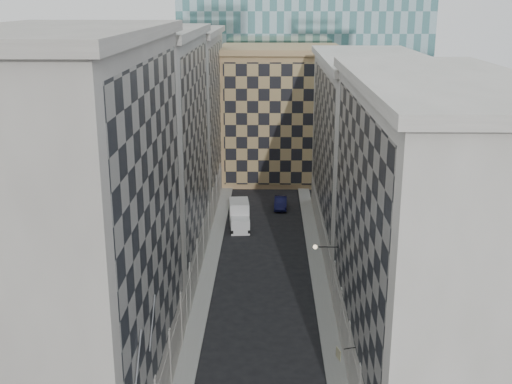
# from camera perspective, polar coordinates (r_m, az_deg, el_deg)

# --- Properties ---
(sidewalk_west) EXTENTS (1.50, 100.00, 0.15)m
(sidewalk_west) POSITION_cam_1_polar(r_m,az_deg,el_deg) (59.41, -4.50, -8.18)
(sidewalk_west) COLOR gray
(sidewalk_west) RESTS_ON ground
(sidewalk_east) EXTENTS (1.50, 100.00, 0.15)m
(sidewalk_east) POSITION_cam_1_polar(r_m,az_deg,el_deg) (59.33, 5.75, -8.25)
(sidewalk_east) COLOR gray
(sidewalk_east) RESTS_ON ground
(bldg_left_a) EXTENTS (10.80, 22.80, 23.70)m
(bldg_left_a) POSITION_cam_1_polar(r_m,az_deg,el_deg) (38.75, -15.97, -3.90)
(bldg_left_a) COLOR gray
(bldg_left_a) RESTS_ON ground
(bldg_left_b) EXTENTS (10.80, 22.80, 22.70)m
(bldg_left_b) POSITION_cam_1_polar(r_m,az_deg,el_deg) (59.34, -9.89, 3.11)
(bldg_left_b) COLOR gray
(bldg_left_b) RESTS_ON ground
(bldg_left_c) EXTENTS (10.80, 22.80, 21.70)m
(bldg_left_c) POSITION_cam_1_polar(r_m,az_deg,el_deg) (80.68, -6.97, 6.46)
(bldg_left_c) COLOR gray
(bldg_left_c) RESTS_ON ground
(bldg_right_a) EXTENTS (10.80, 26.80, 20.70)m
(bldg_right_a) POSITION_cam_1_polar(r_m,az_deg,el_deg) (42.61, 15.28, -4.11)
(bldg_right_a) COLOR #B7B3A8
(bldg_right_a) RESTS_ON ground
(bldg_right_b) EXTENTS (10.80, 28.80, 19.70)m
(bldg_right_b) POSITION_cam_1_polar(r_m,az_deg,el_deg) (68.14, 9.97, 3.59)
(bldg_right_b) COLOR #B7B3A8
(bldg_right_b) RESTS_ON ground
(tan_block) EXTENTS (16.80, 14.80, 18.80)m
(tan_block) POSITION_cam_1_polar(r_m,az_deg,el_deg) (92.83, 2.13, 7.04)
(tan_block) COLOR tan
(tan_block) RESTS_ON ground
(flagpoles_left) EXTENTS (0.10, 6.33, 2.33)m
(flagpoles_left) POSITION_cam_1_polar(r_m,az_deg,el_deg) (34.75, -9.79, -12.92)
(flagpoles_left) COLOR gray
(flagpoles_left) RESTS_ON ground
(bracket_lamp) EXTENTS (1.98, 0.36, 0.36)m
(bracket_lamp) POSITION_cam_1_polar(r_m,az_deg,el_deg) (51.35, 5.48, -4.88)
(bracket_lamp) COLOR black
(bracket_lamp) RESTS_ON ground
(box_truck) EXTENTS (2.64, 5.51, 2.93)m
(box_truck) POSITION_cam_1_polar(r_m,az_deg,el_deg) (73.36, -1.49, -2.18)
(box_truck) COLOR silver
(box_truck) RESTS_ON ground
(dark_car) EXTENTS (1.69, 4.45, 1.45)m
(dark_car) POSITION_cam_1_polar(r_m,az_deg,el_deg) (80.07, 2.20, -0.96)
(dark_car) COLOR #10113C
(dark_car) RESTS_ON ground
(shop_sign) EXTENTS (1.22, 0.68, 0.77)m
(shop_sign) POSITION_cam_1_polar(r_m,az_deg,el_deg) (41.67, 7.42, -14.03)
(shop_sign) COLOR black
(shop_sign) RESTS_ON ground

